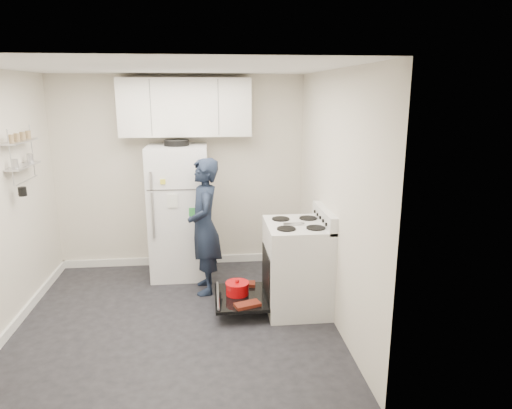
{
  "coord_description": "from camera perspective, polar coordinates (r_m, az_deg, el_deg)",
  "views": [
    {
      "loc": [
        0.37,
        -4.34,
        2.3
      ],
      "look_at": [
        0.89,
        0.62,
        1.05
      ],
      "focal_mm": 32.0,
      "sensor_mm": 36.0,
      "label": 1
    }
  ],
  "objects": [
    {
      "name": "wall_shelf_rack",
      "position": [
        5.22,
        -27.24,
        5.65
      ],
      "size": [
        0.14,
        0.6,
        0.61
      ],
      "color": "#B2B2B7",
      "rests_on": "room"
    },
    {
      "name": "refrigerator",
      "position": [
        5.79,
        -9.56,
        -0.8
      ],
      "size": [
        0.72,
        0.74,
        1.72
      ],
      "color": "white",
      "rests_on": "ground"
    },
    {
      "name": "electric_range",
      "position": [
        4.93,
        4.97,
        -7.8
      ],
      "size": [
        0.66,
        0.76,
        1.1
      ],
      "color": "silver",
      "rests_on": "ground"
    },
    {
      "name": "open_oven_door",
      "position": [
        4.99,
        -2.05,
        -11.1
      ],
      "size": [
        0.55,
        0.7,
        0.21
      ],
      "color": "black",
      "rests_on": "ground"
    },
    {
      "name": "upper_cabinets",
      "position": [
        5.78,
        -8.82,
        11.93
      ],
      "size": [
        1.6,
        0.33,
        0.7
      ],
      "primitive_type": "cube",
      "color": "silver",
      "rests_on": "room"
    },
    {
      "name": "person",
      "position": [
        5.26,
        -6.47,
        -2.76
      ],
      "size": [
        0.42,
        0.6,
        1.57
      ],
      "primitive_type": "imported",
      "rotation": [
        0.0,
        0.0,
        -1.5
      ],
      "color": "#151E30",
      "rests_on": "ground"
    },
    {
      "name": "room",
      "position": [
        4.52,
        -10.83,
        -0.17
      ],
      "size": [
        3.21,
        3.21,
        2.51
      ],
      "color": "black",
      "rests_on": "ground"
    }
  ]
}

